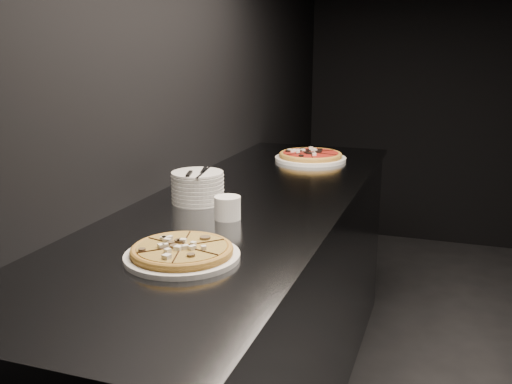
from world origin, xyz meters
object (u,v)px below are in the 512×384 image
(counter, at_px, (250,310))
(pizza_mushroom, at_px, (182,252))
(pizza_tomato, at_px, (311,156))
(cutlery, at_px, (198,172))
(ramekin, at_px, (227,207))
(plate_stack, at_px, (198,187))

(counter, height_order, pizza_mushroom, pizza_mushroom)
(pizza_tomato, height_order, cutlery, cutlery)
(counter, bearing_deg, cutlery, -139.35)
(counter, distance_m, cutlery, 0.61)
(pizza_mushroom, distance_m, cutlery, 0.57)
(counter, xyz_separation_m, pizza_tomato, (0.04, 0.79, 0.48))
(pizza_mushroom, distance_m, ramekin, 0.38)
(cutlery, bearing_deg, ramekin, -56.51)
(pizza_tomato, bearing_deg, cutlery, -101.92)
(counter, relative_size, ramekin, 28.04)
(pizza_mushroom, bearing_deg, ramekin, 93.16)
(counter, distance_m, pizza_mushroom, 0.81)
(counter, bearing_deg, pizza_tomato, 86.88)
(counter, xyz_separation_m, plate_stack, (-0.16, -0.11, 0.52))
(counter, bearing_deg, plate_stack, -144.01)
(pizza_mushroom, relative_size, cutlery, 1.67)
(pizza_tomato, xyz_separation_m, cutlery, (-0.19, -0.91, 0.09))
(plate_stack, relative_size, ramekin, 2.16)
(counter, height_order, cutlery, cutlery)
(pizza_mushroom, height_order, cutlery, cutlery)
(ramekin, bearing_deg, counter, 94.78)
(pizza_mushroom, distance_m, pizza_tomato, 1.44)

